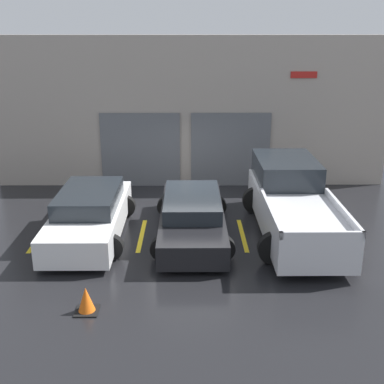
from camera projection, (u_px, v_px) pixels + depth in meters
name	position (u px, v px, depth m)	size (l,w,h in m)	color
ground_plane	(192.00, 215.00, 14.78)	(28.00, 28.00, 0.00)	black
shophouse_building	(191.00, 113.00, 17.06)	(13.97, 0.68, 5.24)	#9E9389
pickup_truck	(292.00, 202.00, 13.43)	(2.47, 5.49, 1.81)	silver
sedan_white	(90.00, 214.00, 13.16)	(2.19, 4.63, 1.30)	white
sedan_side	(192.00, 216.00, 13.21)	(2.11, 4.78, 1.16)	black
parking_stripe_far_left	(40.00, 236.00, 13.33)	(0.12, 2.20, 0.01)	gold
parking_stripe_left	(142.00, 235.00, 13.35)	(0.12, 2.20, 0.01)	gold
parking_stripe_centre	(243.00, 235.00, 13.37)	(0.12, 2.20, 0.01)	gold
parking_stripe_right	(343.00, 235.00, 13.39)	(0.12, 2.20, 0.01)	gold
traffic_cone	(86.00, 301.00, 9.70)	(0.47, 0.47, 0.55)	black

